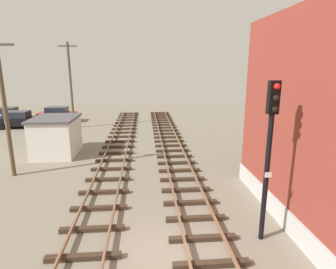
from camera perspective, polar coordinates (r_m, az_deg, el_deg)
The scene contains 10 objects.
ground_plane at distance 10.23m, azimuth 0.04°, elevation -23.65°, with size 80.00×80.00×0.00m, color slate.
track_near_building at distance 10.33m, azimuth 8.01°, elevation -22.51°, with size 2.50×60.43×0.32m.
track_centre at distance 10.35m, azimuth -17.16°, elevation -22.94°, with size 2.50×60.43×0.32m.
signal_mast at distance 10.02m, azimuth 20.25°, elevation -2.12°, with size 0.36×0.40×5.80m.
control_hut at distance 21.47m, azimuth -22.15°, elevation -0.26°, with size 3.00×3.80×2.76m.
parked_car_red at distance 34.56m, azimuth -21.97°, elevation 3.91°, with size 4.20×2.04×1.76m.
parked_car_black at distance 32.88m, azimuth -28.71°, elevation 2.76°, with size 4.20×2.04×1.76m.
parked_car_silver at distance 36.72m, azimuth -30.61°, elevation 3.52°, with size 4.20×2.04×1.76m.
utility_pole_near at distance 17.87m, azimuth -30.75°, elevation 4.98°, with size 1.80×0.24×7.78m.
utility_pole_far at distance 30.13m, azimuth -19.52°, elevation 9.77°, with size 1.80×0.24×8.66m.
Camera 1 is at (-0.70, -8.09, 6.21)m, focal length 29.41 mm.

